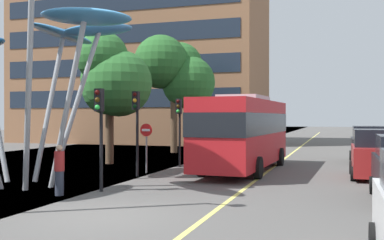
{
  "coord_description": "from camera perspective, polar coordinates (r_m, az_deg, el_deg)",
  "views": [
    {
      "loc": [
        6.03,
        -11.09,
        2.63
      ],
      "look_at": [
        -0.3,
        8.8,
        2.5
      ],
      "focal_mm": 43.59,
      "sensor_mm": 36.0,
      "label": 1
    }
  ],
  "objects": [
    {
      "name": "backdrop_building",
      "position": [
        50.72,
        -6.25,
        11.11
      ],
      "size": [
        25.46,
        11.79,
        24.16
      ],
      "color": "#8E6042",
      "rests_on": "ground"
    },
    {
      "name": "traffic_light_kerb_far",
      "position": [
        20.67,
        -6.82,
        0.61
      ],
      "size": [
        0.28,
        0.42,
        3.76
      ],
      "color": "black",
      "rests_on": "ground"
    },
    {
      "name": "car_parked_far",
      "position": [
        21.59,
        21.38,
        -4.03
      ],
      "size": [
        1.97,
        4.05,
        2.11
      ],
      "color": "maroon",
      "rests_on": "ground"
    },
    {
      "name": "car_side_street",
      "position": [
        28.62,
        20.79,
        -2.93
      ],
      "size": [
        2.04,
        4.4,
        2.12
      ],
      "color": "black",
      "rests_on": "ground"
    },
    {
      "name": "red_bus",
      "position": [
        22.88,
        6.4,
        -1.21
      ],
      "size": [
        3.09,
        10.08,
        3.67
      ],
      "color": "red",
      "rests_on": "ground"
    },
    {
      "name": "leaf_sculpture",
      "position": [
        19.57,
        -19.41,
        10.1
      ],
      "size": [
        10.04,
        10.18,
        8.54
      ],
      "color": "#9EA0A5",
      "rests_on": "ground"
    },
    {
      "name": "no_entry_sign",
      "position": [
        22.03,
        -5.61,
        -2.44
      ],
      "size": [
        0.6,
        0.12,
        2.32
      ],
      "color": "gray",
      "rests_on": "ground"
    },
    {
      "name": "tree_pavement_far",
      "position": [
        34.95,
        -1.95,
        6.03
      ],
      "size": [
        5.73,
        5.26,
        8.68
      ],
      "color": "brown",
      "rests_on": "ground"
    },
    {
      "name": "traffic_light_island_mid",
      "position": [
        24.41,
        -1.6,
        0.31
      ],
      "size": [
        0.28,
        0.42,
        3.6
      ],
      "color": "black",
      "rests_on": "ground"
    },
    {
      "name": "tree_pavement_near",
      "position": [
        26.31,
        -9.93,
        4.96
      ],
      "size": [
        4.78,
        4.33,
        7.31
      ],
      "color": "brown",
      "rests_on": "ground"
    },
    {
      "name": "traffic_light_kerb_near",
      "position": [
        16.66,
        -11.22,
        0.35
      ],
      "size": [
        0.28,
        0.42,
        3.63
      ],
      "color": "black",
      "rests_on": "ground"
    },
    {
      "name": "pedestrian",
      "position": [
        16.32,
        -15.92,
        -5.89
      ],
      "size": [
        0.34,
        0.34,
        1.71
      ],
      "color": "#2D3342",
      "rests_on": "ground"
    },
    {
      "name": "ground",
      "position": [
        13.22,
        -13.36,
        -11.35
      ],
      "size": [
        120.0,
        240.0,
        0.1
      ],
      "color": "#54514F"
    }
  ]
}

